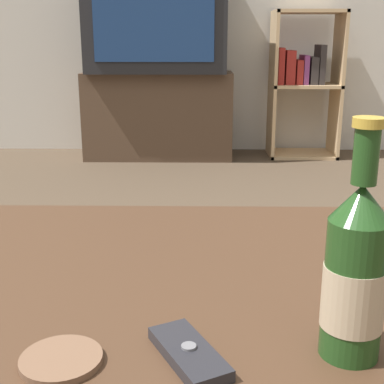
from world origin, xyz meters
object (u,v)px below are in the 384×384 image
at_px(bookshelf, 303,79).
at_px(beer_bottle, 355,274).
at_px(tv_stand, 159,115).
at_px(cell_phone, 189,353).
at_px(television, 157,17).

relative_size(bookshelf, beer_bottle, 3.42).
xyz_separation_m(tv_stand, cell_phone, (0.26, -2.89, 0.14)).
bearing_deg(cell_phone, bookshelf, 49.81).
xyz_separation_m(television, beer_bottle, (0.43, -2.87, -0.36)).
bearing_deg(bookshelf, tv_stand, -177.37).
bearing_deg(beer_bottle, cell_phone, -175.54).
xyz_separation_m(bookshelf, cell_phone, (-0.65, -2.93, -0.08)).
bearing_deg(tv_stand, television, -90.00).
relative_size(television, bookshelf, 0.92).
distance_m(beer_bottle, cell_phone, 0.20).
height_order(beer_bottle, cell_phone, beer_bottle).
xyz_separation_m(television, cell_phone, (0.26, -2.88, -0.45)).
bearing_deg(cell_phone, television, 67.47).
bearing_deg(cell_phone, beer_bottle, -23.15).
height_order(television, beer_bottle, television).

